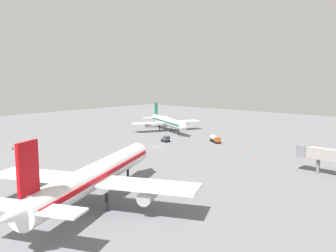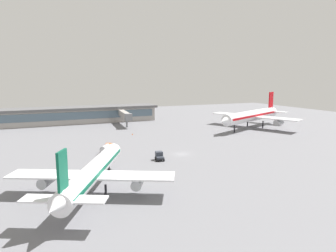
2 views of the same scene
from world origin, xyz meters
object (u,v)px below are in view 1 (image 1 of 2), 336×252
at_px(fuel_truck, 215,139).
at_px(ground_crew_worker, 13,147).
at_px(safety_cone_near_gate, 255,159).
at_px(airplane_at_gate, 95,176).
at_px(baggage_tug, 166,139).
at_px(airplane_taxiing, 168,122).

height_order(fuel_truck, ground_crew_worker, fuel_truck).
bearing_deg(safety_cone_near_gate, airplane_at_gate, 174.01).
xyz_separation_m(airplane_at_gate, ground_crew_worker, (13.38, 63.13, -4.84)).
xyz_separation_m(baggage_tug, safety_cone_near_gate, (-4.01, -39.31, -0.86)).
bearing_deg(airplane_taxiing, fuel_truck, 10.20).
distance_m(fuel_truck, baggage_tug, 18.64).
relative_size(baggage_tug, safety_cone_near_gate, 5.77).
bearing_deg(airplane_at_gate, ground_crew_worker, 53.66).
xyz_separation_m(airplane_at_gate, baggage_tug, (58.53, 33.59, -4.54)).
relative_size(airplane_at_gate, safety_cone_near_gate, 80.75).
bearing_deg(airplane_taxiing, safety_cone_near_gate, 2.62).
distance_m(airplane_at_gate, airplane_taxiing, 94.39).
relative_size(fuel_truck, baggage_tug, 1.83).
relative_size(baggage_tug, ground_crew_worker, 2.07).
distance_m(airplane_at_gate, fuel_truck, 72.81).
xyz_separation_m(airplane_taxiing, fuel_truck, (-9.23, -32.03, -3.03)).
height_order(airplane_taxiing, ground_crew_worker, airplane_taxiing).
height_order(airplane_at_gate, airplane_taxiing, airplane_at_gate).
distance_m(airplane_at_gate, ground_crew_worker, 64.72).
distance_m(airplane_taxiing, ground_crew_worker, 67.20).
xyz_separation_m(fuel_truck, ground_crew_worker, (-56.78, 44.11, -0.54)).
bearing_deg(baggage_tug, ground_crew_worker, -114.04).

